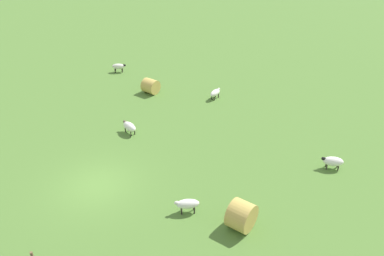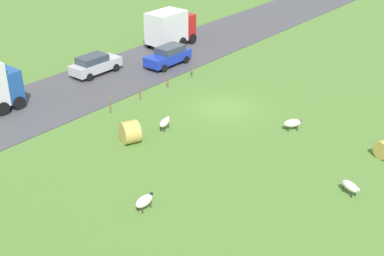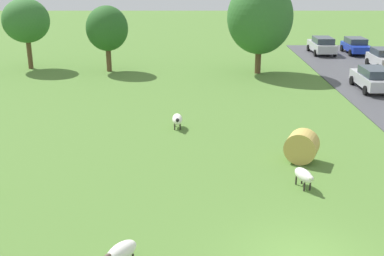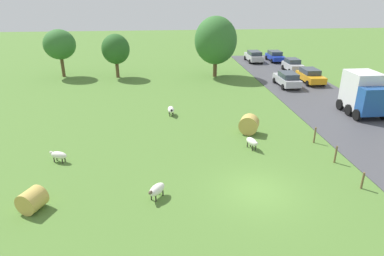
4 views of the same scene
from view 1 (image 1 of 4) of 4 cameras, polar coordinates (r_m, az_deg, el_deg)
name	(u,v)px [view 1 (image 1 of 4)]	position (r m, az deg, el deg)	size (l,w,h in m)	color
ground_plane	(98,185)	(22.73, -13.23, -7.87)	(160.00, 160.00, 0.00)	#517A33
sheep_0	(333,161)	(24.40, 19.31, -4.47)	(0.60, 1.26, 0.78)	white
sheep_1	(129,127)	(26.61, -8.85, 0.21)	(1.12, 1.26, 0.78)	white
sheep_2	(119,66)	(36.11, -10.34, 8.57)	(0.69, 1.26, 0.77)	silver
sheep_3	(215,93)	(30.86, 3.30, 5.00)	(1.26, 0.86, 0.73)	white
sheep_4	(187,204)	(20.17, -0.66, -10.69)	(0.81, 1.29, 0.78)	white
hay_bale_0	(151,86)	(31.85, -5.88, 5.90)	(1.14, 1.14, 1.11)	tan
hay_bale_1	(241,216)	(19.42, 7.01, -12.21)	(1.44, 1.44, 1.05)	tan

